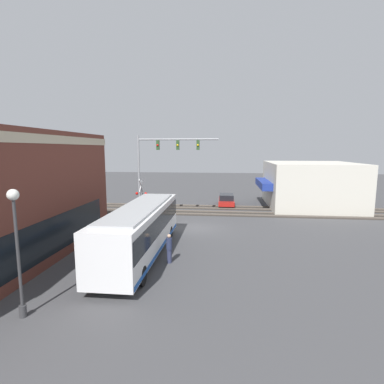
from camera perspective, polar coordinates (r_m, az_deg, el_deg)
name	(u,v)px	position (r m, az deg, el deg)	size (l,w,h in m)	color
ground_plane	(196,228)	(25.64, 0.82, -6.88)	(120.00, 120.00, 0.00)	#424244
shop_building	(310,185)	(37.39, 21.51, 1.31)	(10.40, 10.72, 5.12)	beige
city_bus	(141,229)	(18.93, -9.75, -6.91)	(11.58, 2.59, 3.21)	white
traffic_signal_gantry	(161,157)	(29.11, -5.88, 6.63)	(0.42, 7.83, 7.98)	gray
crossing_signal	(141,194)	(30.03, -9.62, -0.29)	(1.41, 1.18, 3.81)	gray
streetlamp	(17,243)	(13.52, -30.36, -8.34)	(0.44, 0.44, 5.18)	#38383A
rail_track_near	(202,213)	(31.45, 1.85, -4.00)	(2.60, 60.00, 0.15)	#332D28
rail_track_far	(204,207)	(34.57, 2.25, -2.89)	(2.60, 60.00, 0.15)	#332D28
parked_car_red	(226,200)	(35.71, 6.57, -1.56)	(4.57, 1.82, 1.39)	#B21E19
pedestrian_near_bus	(169,248)	(17.93, -4.36, -10.62)	(0.34, 0.34, 1.75)	#2D3351
pedestrian_at_crossing	(157,207)	(30.81, -6.62, -2.78)	(0.34, 0.34, 1.64)	black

